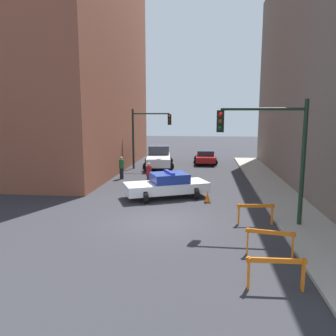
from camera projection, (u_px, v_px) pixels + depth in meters
The scene contains 14 objects.
ground_plane at pixel (161, 222), 14.48m from camera, with size 120.00×120.00×0.00m, color #2D2D33.
sidewalk_right at pixel (307, 226), 13.77m from camera, with size 2.40×44.00×0.12m.
building_corner_left at pixel (43, 42), 27.85m from camera, with size 14.00×20.00×21.58m.
traffic_light_near at pixel (275, 143), 13.42m from camera, with size 3.64×0.35×5.20m.
traffic_light_far at pixel (145, 130), 28.30m from camera, with size 3.44×0.35×5.20m.
police_car at pixel (167, 185), 18.68m from camera, with size 5.05×3.62×1.52m.
white_truck at pixel (159, 158), 29.39m from camera, with size 3.08×5.61×1.90m.
parked_car_near at pixel (205, 157), 31.77m from camera, with size 2.33×4.33×1.31m.
pedestrian_crossing at pixel (149, 175), 21.08m from camera, with size 0.45×0.45×1.66m.
pedestrian_corner at pixel (121, 167), 24.15m from camera, with size 0.48×0.48×1.66m.
barrier_front at pixel (276, 268), 8.77m from camera, with size 1.60×0.22×0.90m.
barrier_mid at pixel (270, 239), 10.87m from camera, with size 1.59×0.41×0.90m.
barrier_back at pixel (256, 211), 14.05m from camera, with size 1.60×0.32×0.90m.
traffic_cone at pixel (207, 197), 17.65m from camera, with size 0.36×0.36×0.66m.
Camera 1 is at (1.92, -13.78, 4.67)m, focal length 35.00 mm.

